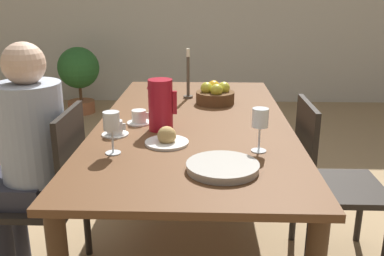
% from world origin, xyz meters
% --- Properties ---
extents(ground_plane, '(20.00, 20.00, 0.00)m').
position_xyz_m(ground_plane, '(0.00, 0.00, 0.00)').
color(ground_plane, tan).
extents(dining_table, '(0.98, 1.99, 0.72)m').
position_xyz_m(dining_table, '(0.00, 0.00, 0.64)').
color(dining_table, brown).
rests_on(dining_table, ground_plane).
extents(chair_person_side, '(0.42, 0.42, 0.86)m').
position_xyz_m(chair_person_side, '(-0.68, -0.35, 0.46)').
color(chair_person_side, black).
rests_on(chair_person_side, ground_plane).
extents(chair_opposite, '(0.42, 0.42, 0.86)m').
position_xyz_m(chair_opposite, '(0.68, -0.17, 0.46)').
color(chair_opposite, black).
rests_on(chair_opposite, ground_plane).
extents(person_seated, '(0.39, 0.41, 1.16)m').
position_xyz_m(person_seated, '(-0.77, -0.33, 0.69)').
color(person_seated, '#33333D').
rests_on(person_seated, ground_plane).
extents(red_pitcher, '(0.14, 0.12, 0.25)m').
position_xyz_m(red_pitcher, '(-0.16, -0.17, 0.85)').
color(red_pitcher, '#A31423').
rests_on(red_pitcher, dining_table).
extents(wine_glass_water, '(0.07, 0.07, 0.19)m').
position_xyz_m(wine_glass_water, '(0.29, -0.46, 0.86)').
color(wine_glass_water, white).
rests_on(wine_glass_water, dining_table).
extents(wine_glass_juice, '(0.07, 0.07, 0.18)m').
position_xyz_m(wine_glass_juice, '(-0.32, -0.50, 0.85)').
color(wine_glass_juice, white).
rests_on(wine_glass_juice, dining_table).
extents(teacup_near_person, '(0.13, 0.13, 0.07)m').
position_xyz_m(teacup_near_person, '(-0.36, -0.26, 0.75)').
color(teacup_near_person, white).
rests_on(teacup_near_person, dining_table).
extents(teacup_across, '(0.13, 0.13, 0.07)m').
position_xyz_m(teacup_across, '(-0.28, -0.07, 0.75)').
color(teacup_across, white).
rests_on(teacup_across, dining_table).
extents(serving_tray, '(0.28, 0.28, 0.03)m').
position_xyz_m(serving_tray, '(0.13, -0.67, 0.74)').
color(serving_tray, '#B7B2A8').
rests_on(serving_tray, dining_table).
extents(bread_plate, '(0.20, 0.20, 0.08)m').
position_xyz_m(bread_plate, '(-0.11, -0.38, 0.74)').
color(bread_plate, white).
rests_on(bread_plate, dining_table).
extents(fruit_bowl, '(0.23, 0.23, 0.13)m').
position_xyz_m(fruit_bowl, '(0.12, 0.35, 0.77)').
color(fruit_bowl, brown).
rests_on(fruit_bowl, dining_table).
extents(candlestick_tall, '(0.06, 0.06, 0.31)m').
position_xyz_m(candlestick_tall, '(-0.05, 0.49, 0.84)').
color(candlestick_tall, '#4C4238').
rests_on(candlestick_tall, dining_table).
extents(potted_plant, '(0.47, 0.47, 0.77)m').
position_xyz_m(potted_plant, '(-1.41, 2.69, 0.48)').
color(potted_plant, '#A8603D').
rests_on(potted_plant, ground_plane).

